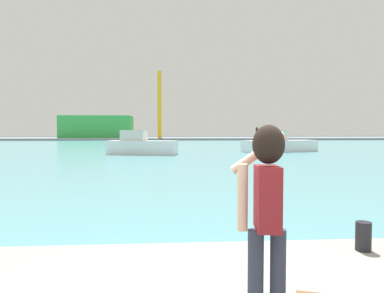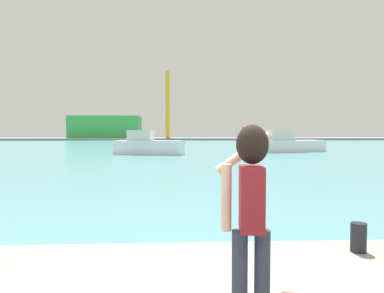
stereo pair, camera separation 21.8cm
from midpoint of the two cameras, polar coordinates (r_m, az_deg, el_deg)
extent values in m
plane|color=#334751|center=(53.36, -2.07, 0.07)|extent=(220.00, 220.00, 0.00)
cube|color=#599EA8|center=(55.36, -2.09, 0.17)|extent=(140.00, 100.00, 0.02)
cube|color=gray|center=(95.33, -2.34, 1.28)|extent=(140.00, 20.00, 0.51)
cylinder|color=#2D3342|center=(3.36, 9.58, -19.84)|extent=(0.14, 0.14, 0.82)
cylinder|color=#2D3342|center=(3.41, 13.07, -19.55)|extent=(0.14, 0.14, 0.82)
cube|color=maroon|center=(3.19, 11.45, -8.14)|extent=(0.24, 0.36, 0.56)
sphere|color=#E0B293|center=(3.14, 11.52, 0.15)|extent=(0.22, 0.22, 0.22)
ellipsoid|color=black|center=(3.12, 11.61, 0.32)|extent=(0.28, 0.26, 0.34)
cylinder|color=#E0B293|center=(3.14, 7.51, -8.08)|extent=(0.09, 0.09, 0.58)
cylinder|color=#E0B293|center=(3.35, 10.15, -1.06)|extent=(0.53, 0.14, 0.40)
cube|color=black|center=(3.47, 9.95, 1.87)|extent=(0.02, 0.07, 0.14)
cylinder|color=black|center=(5.67, 26.10, -12.93)|extent=(0.21, 0.21, 0.41)
cube|color=white|center=(33.88, -6.71, -0.17)|extent=(6.78, 3.51, 1.32)
cube|color=silver|center=(34.12, -8.02, 1.78)|extent=(2.57, 1.96, 0.98)
cube|color=white|center=(39.18, 15.11, 0.06)|extent=(8.54, 4.79, 1.24)
cube|color=silver|center=(38.56, 13.89, 1.76)|extent=(3.28, 2.60, 1.08)
cube|color=green|center=(95.90, -13.52, 3.06)|extent=(17.71, 9.67, 5.63)
cylinder|color=yellow|center=(90.25, -3.86, 6.70)|extent=(1.00, 1.00, 16.77)
cylinder|color=yellow|center=(96.53, -3.93, 10.95)|extent=(1.12, 10.94, 0.70)
camera|label=1|loc=(0.11, -89.29, 0.03)|focal=33.37mm
camera|label=2|loc=(0.11, 90.71, -0.03)|focal=33.37mm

